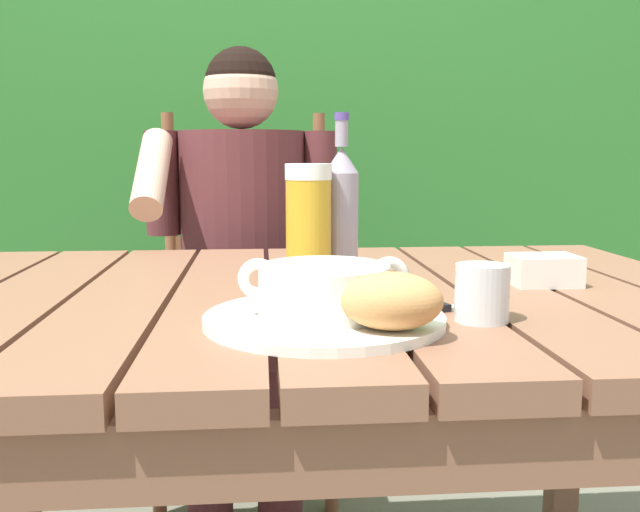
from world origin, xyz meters
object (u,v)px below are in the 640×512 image
at_px(soup_bowl, 324,288).
at_px(bread_roll, 392,301).
at_px(person_eating, 242,243).
at_px(serving_plate, 324,319).
at_px(chair_near_diner, 246,305).
at_px(beer_bottle, 341,211).
at_px(water_glass_small, 482,293).
at_px(beer_glass, 309,225).
at_px(butter_tub, 543,270).
at_px(table_knife, 446,308).

distance_m(soup_bowl, bread_roll, 0.11).
height_order(person_eating, serving_plate, person_eating).
xyz_separation_m(chair_near_diner, beer_bottle, (0.18, -0.83, 0.34)).
bearing_deg(water_glass_small, bread_roll, -149.15).
bearing_deg(soup_bowl, beer_bottle, 79.34).
xyz_separation_m(beer_glass, butter_tub, (0.37, -0.03, -0.07)).
relative_size(water_glass_small, butter_tub, 0.69).
distance_m(beer_glass, table_knife, 0.28).
bearing_deg(soup_bowl, table_knife, 18.57).
height_order(person_eating, beer_bottle, person_eating).
xyz_separation_m(beer_bottle, butter_tub, (0.32, -0.07, -0.09)).
height_order(bread_roll, beer_glass, beer_glass).
distance_m(soup_bowl, beer_bottle, 0.31).
bearing_deg(person_eating, bread_roll, -79.00).
distance_m(beer_bottle, water_glass_small, 0.34).
bearing_deg(serving_plate, water_glass_small, -0.83).
relative_size(chair_near_diner, soup_bowl, 4.96).
bearing_deg(water_glass_small, table_knife, 116.16).
xyz_separation_m(bread_roll, beer_glass, (-0.07, 0.34, 0.05)).
xyz_separation_m(serving_plate, beer_bottle, (0.06, 0.30, 0.11)).
xyz_separation_m(chair_near_diner, water_glass_small, (0.32, -1.12, 0.26)).
height_order(serving_plate, bread_roll, bread_roll).
relative_size(person_eating, water_glass_small, 16.60).
bearing_deg(butter_tub, serving_plate, -148.79).
height_order(bread_roll, water_glass_small, bread_roll).
bearing_deg(butter_tub, soup_bowl, -148.79).
bearing_deg(water_glass_small, beer_bottle, 115.60).
xyz_separation_m(beer_bottle, water_glass_small, (0.14, -0.30, -0.08)).
height_order(soup_bowl, water_glass_small, soup_bowl).
xyz_separation_m(soup_bowl, beer_glass, (-0.00, 0.26, 0.05)).
distance_m(water_glass_small, butter_tub, 0.29).
distance_m(soup_bowl, table_knife, 0.18).
bearing_deg(water_glass_small, serving_plate, 179.17).
relative_size(serving_plate, beer_bottle, 1.09).
height_order(chair_near_diner, beer_glass, chair_near_diner).
bearing_deg(soup_bowl, serving_plate, -93.58).
height_order(beer_glass, water_glass_small, beer_glass).
distance_m(person_eating, beer_glass, 0.68).
height_order(beer_bottle, water_glass_small, beer_bottle).
distance_m(chair_near_diner, butter_tub, 1.05).
xyz_separation_m(serving_plate, bread_roll, (0.07, -0.08, 0.04)).
bearing_deg(chair_near_diner, beer_glass, -81.98).
relative_size(person_eating, soup_bowl, 5.66).
distance_m(soup_bowl, water_glass_small, 0.20).
distance_m(serving_plate, beer_glass, 0.27).
height_order(serving_plate, soup_bowl, soup_bowl).
bearing_deg(butter_tub, table_knife, -140.32).
distance_m(chair_near_diner, water_glass_small, 1.20).
bearing_deg(table_knife, chair_near_diner, 105.34).
height_order(beer_bottle, table_knife, beer_bottle).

